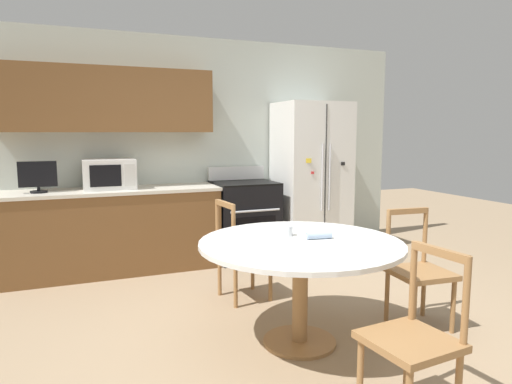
% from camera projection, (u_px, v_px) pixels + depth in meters
% --- Properties ---
extents(ground_plane, '(14.00, 14.00, 0.00)m').
position_uv_depth(ground_plane, '(304.00, 344.00, 3.26)').
color(ground_plane, '#9E8466').
extents(back_wall, '(5.20, 0.44, 2.60)m').
position_uv_depth(back_wall, '(179.00, 137.00, 5.34)').
color(back_wall, silver).
rests_on(back_wall, ground_plane).
extents(kitchen_counter, '(2.24, 0.64, 0.90)m').
position_uv_depth(kitchen_counter, '(115.00, 230.00, 4.90)').
color(kitchen_counter, brown).
rests_on(kitchen_counter, ground_plane).
extents(refrigerator, '(0.83, 0.72, 1.86)m').
position_uv_depth(refrigerator, '(311.00, 178.00, 5.66)').
color(refrigerator, white).
rests_on(refrigerator, ground_plane).
extents(oven_range, '(0.71, 0.68, 1.08)m').
position_uv_depth(oven_range, '(245.00, 219.00, 5.42)').
color(oven_range, black).
rests_on(oven_range, ground_plane).
extents(microwave, '(0.53, 0.38, 0.32)m').
position_uv_depth(microwave, '(109.00, 174.00, 4.84)').
color(microwave, white).
rests_on(microwave, kitchen_counter).
extents(countertop_tv, '(0.36, 0.16, 0.32)m').
position_uv_depth(countertop_tv, '(38.00, 176.00, 4.53)').
color(countertop_tv, black).
rests_on(countertop_tv, kitchen_counter).
extents(dining_table, '(1.42, 1.42, 0.75)m').
position_uv_depth(dining_table, '(301.00, 257.00, 3.19)').
color(dining_table, white).
rests_on(dining_table, ground_plane).
extents(dining_chair_right, '(0.45, 0.45, 0.90)m').
position_uv_depth(dining_chair_right, '(418.00, 271.00, 3.52)').
color(dining_chair_right, '#9E7042').
rests_on(dining_chair_right, ground_plane).
extents(dining_chair_near, '(0.46, 0.46, 0.90)m').
position_uv_depth(dining_chair_near, '(414.00, 339.00, 2.37)').
color(dining_chair_near, '#9E7042').
rests_on(dining_chair_near, ground_plane).
extents(dining_chair_far, '(0.46, 0.46, 0.90)m').
position_uv_depth(dining_chair_far, '(242.00, 252.00, 4.09)').
color(dining_chair_far, '#9E7042').
rests_on(dining_chair_far, ground_plane).
extents(candle_glass, '(0.09, 0.09, 0.08)m').
position_uv_depth(candle_glass, '(287.00, 231.00, 3.33)').
color(candle_glass, silver).
rests_on(candle_glass, dining_table).
extents(folded_napkin, '(0.19, 0.08, 0.05)m').
position_uv_depth(folded_napkin, '(319.00, 235.00, 3.23)').
color(folded_napkin, '#A3BCDB').
rests_on(folded_napkin, dining_table).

